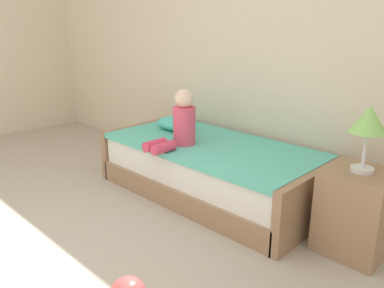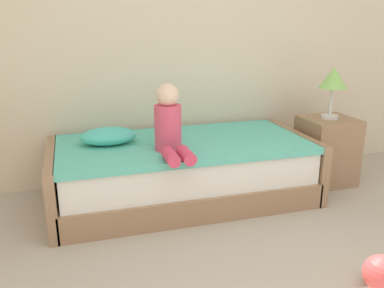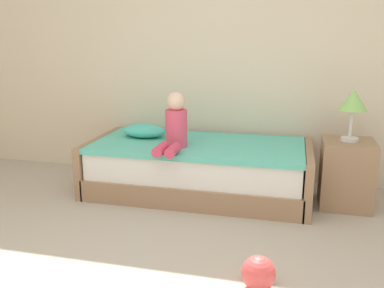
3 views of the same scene
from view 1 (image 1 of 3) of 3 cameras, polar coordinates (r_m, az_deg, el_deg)
wall_rear at (r=3.78m, az=10.50°, el=15.65°), size 7.20×0.10×2.90m
bed at (r=3.61m, az=2.78°, el=-3.75°), size 2.11×1.00×0.50m
nightstand at (r=2.95m, az=22.99°, el=-9.17°), size 0.44×0.44×0.60m
table_lamp at (r=2.74m, az=24.55°, el=2.88°), size 0.24×0.24×0.45m
child_figure at (r=3.42m, az=-1.72°, el=3.13°), size 0.20×0.51×0.50m
pillow at (r=3.97m, az=-2.45°, el=3.06°), size 0.44×0.30×0.13m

